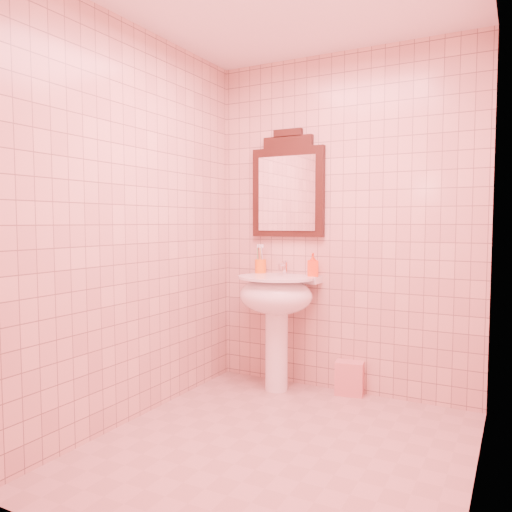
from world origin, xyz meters
The scene contains 8 objects.
floor centered at (0.00, 0.00, 0.00)m, with size 2.20×2.20×0.00m, color tan.
back_wall centered at (0.00, 1.10, 1.25)m, with size 2.00×0.02×2.50m, color #DEAC9B.
pedestal_sink centered at (-0.43, 0.87, 0.66)m, with size 0.58×0.58×0.86m.
faucet centered at (-0.43, 1.01, 0.92)m, with size 0.04×0.16×0.11m.
mirror centered at (-0.43, 1.07, 1.53)m, with size 0.59×0.06×0.82m.
toothbrush_cup centered at (-0.64, 1.03, 0.92)m, with size 0.09×0.09×0.20m.
soap_dispenser centered at (-0.20, 1.01, 0.95)m, with size 0.08×0.08×0.17m, color #FF4015.
towel centered at (0.09, 1.04, 0.12)m, with size 0.20×0.13×0.25m, color tan.
Camera 1 is at (1.16, -2.45, 1.27)m, focal length 35.00 mm.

